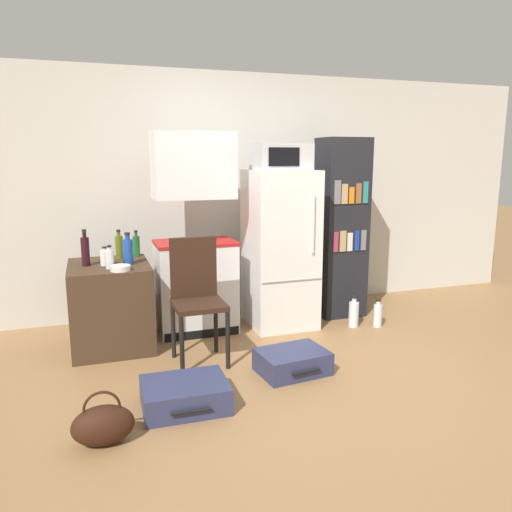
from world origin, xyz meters
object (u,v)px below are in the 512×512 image
object	(u,v)px
bottle_milk_white	(105,258)
bottle_blue_soda	(128,251)
chair	(196,289)
handbag	(103,425)
side_table	(111,305)
microwave	(281,157)
bottle_green_tall	(136,245)
kitchen_hutch	(195,243)
bottle_wine_dark	(85,251)
bowl	(120,268)
bookshelf	(341,228)
suitcase_large_flat	(292,362)
refrigerator	(280,249)
suitcase_small_flat	(185,395)
bottle_clear_short	(110,259)
bottle_olive_oil	(119,246)
water_bottle_middle	(378,315)
water_bottle_front	(354,313)

from	to	relation	value
bottle_milk_white	bottle_blue_soda	world-z (taller)	bottle_blue_soda
chair	handbag	xyz separation A→B (m)	(-0.79, -1.07, -0.47)
side_table	handbag	bearing A→B (deg)	-94.86
microwave	bottle_green_tall	distance (m)	1.59
kitchen_hutch	handbag	xyz separation A→B (m)	(-0.93, -1.75, -0.73)
bottle_wine_dark	bowl	bearing A→B (deg)	-47.78
side_table	bookshelf	xyz separation A→B (m)	(2.34, 0.19, 0.55)
bottle_green_tall	bottle_wine_dark	bearing A→B (deg)	-147.19
microwave	side_table	bearing A→B (deg)	-177.39
side_table	suitcase_large_flat	world-z (taller)	side_table
bottle_wine_dark	bowl	world-z (taller)	bottle_wine_dark
kitchen_hutch	chair	distance (m)	0.74
bottle_green_tall	handbag	distance (m)	2.05
microwave	bottle_wine_dark	world-z (taller)	microwave
refrigerator	bowl	world-z (taller)	refrigerator
bottle_milk_white	handbag	xyz separation A→B (m)	(-0.11, -1.55, -0.68)
suitcase_small_flat	bowl	bearing A→B (deg)	108.58
bottle_milk_white	bottle_wine_dark	size ratio (longest dim) A/B	0.52
microwave	suitcase_small_flat	bearing A→B (deg)	-131.35
bottle_wine_dark	bottle_clear_short	bearing A→B (deg)	-43.88
chair	microwave	bearing A→B (deg)	31.21
refrigerator	kitchen_hutch	bearing A→B (deg)	174.68
microwave	bottle_green_tall	world-z (taller)	microwave
bottle_olive_oil	bottle_wine_dark	xyz separation A→B (m)	(-0.29, -0.24, 0.02)
microwave	handbag	world-z (taller)	microwave
bottle_olive_oil	bottle_wine_dark	distance (m)	0.38
bottle_blue_soda	bowl	bearing A→B (deg)	-109.52
refrigerator	suitcase_large_flat	xyz separation A→B (m)	(-0.33, -1.11, -0.68)
bookshelf	bottle_olive_oil	xyz separation A→B (m)	(-2.23, 0.04, -0.07)
bottle_wine_dark	bowl	distance (m)	0.41
chair	suitcase_large_flat	world-z (taller)	chair
suitcase_small_flat	water_bottle_middle	world-z (taller)	water_bottle_middle
bottle_clear_short	bottle_blue_soda	world-z (taller)	bottle_blue_soda
bookshelf	bottle_green_tall	size ratio (longest dim) A/B	7.60
bottle_blue_soda	bottle_milk_white	bearing A→B (deg)	174.87
microwave	bottle_clear_short	bearing A→B (deg)	-170.90
chair	bookshelf	bearing A→B (deg)	22.36
water_bottle_front	chair	bearing A→B (deg)	-169.88
water_bottle_front	water_bottle_middle	xyz separation A→B (m)	(0.23, -0.08, -0.01)
bottle_green_tall	bottle_milk_white	bearing A→B (deg)	-132.07
refrigerator	water_bottle_middle	size ratio (longest dim) A/B	5.41
refrigerator	chair	distance (m)	1.15
bottle_wine_dark	water_bottle_middle	distance (m)	2.81
refrigerator	chair	world-z (taller)	refrigerator
bottle_olive_oil	bowl	xyz separation A→B (m)	(-0.03, -0.53, -0.09)
suitcase_small_flat	handbag	bearing A→B (deg)	-150.42
side_table	bowl	bearing A→B (deg)	-74.53
chair	water_bottle_middle	world-z (taller)	chair
refrigerator	bowl	size ratio (longest dim) A/B	9.51
side_table	water_bottle_front	size ratio (longest dim) A/B	2.44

